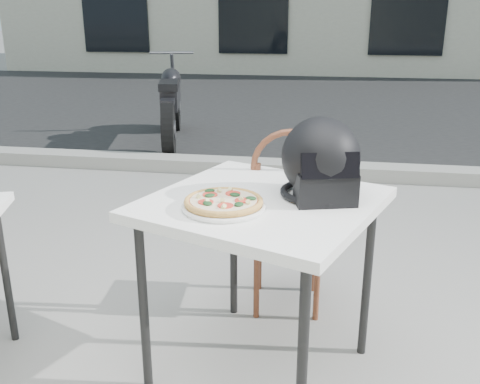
% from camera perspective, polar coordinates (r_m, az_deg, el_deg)
% --- Properties ---
extents(street_asphalt, '(30.00, 8.00, 0.00)m').
position_cam_1_polar(street_asphalt, '(8.78, 8.81, 9.21)').
color(street_asphalt, black).
rests_on(street_asphalt, ground).
extents(curb, '(30.00, 0.25, 0.12)m').
position_cam_1_polar(curb, '(4.86, 7.97, 2.39)').
color(curb, gray).
rests_on(curb, ground).
extents(cafe_table_main, '(1.02, 1.02, 0.75)m').
position_cam_1_polar(cafe_table_main, '(2.00, 2.38, -2.54)').
color(cafe_table_main, white).
rests_on(cafe_table_main, ground).
extents(plate, '(0.32, 0.32, 0.02)m').
position_cam_1_polar(plate, '(1.87, -1.76, -1.59)').
color(plate, white).
rests_on(plate, cafe_table_main).
extents(pizza, '(0.34, 0.34, 0.03)m').
position_cam_1_polar(pizza, '(1.87, -1.76, -0.99)').
color(pizza, tan).
rests_on(pizza, plate).
extents(helmet, '(0.36, 0.37, 0.30)m').
position_cam_1_polar(helmet, '(1.99, 8.65, 3.14)').
color(helmet, black).
rests_on(helmet, cafe_table_main).
extents(cafe_chair_main, '(0.39, 0.39, 0.93)m').
position_cam_1_polar(cafe_chair_main, '(2.50, 5.19, -2.16)').
color(cafe_chair_main, brown).
rests_on(cafe_chair_main, ground).
extents(motorcycle, '(0.65, 1.93, 0.97)m').
position_cam_1_polar(motorcycle, '(6.07, -7.32, 9.21)').
color(motorcycle, black).
rests_on(motorcycle, street_asphalt).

